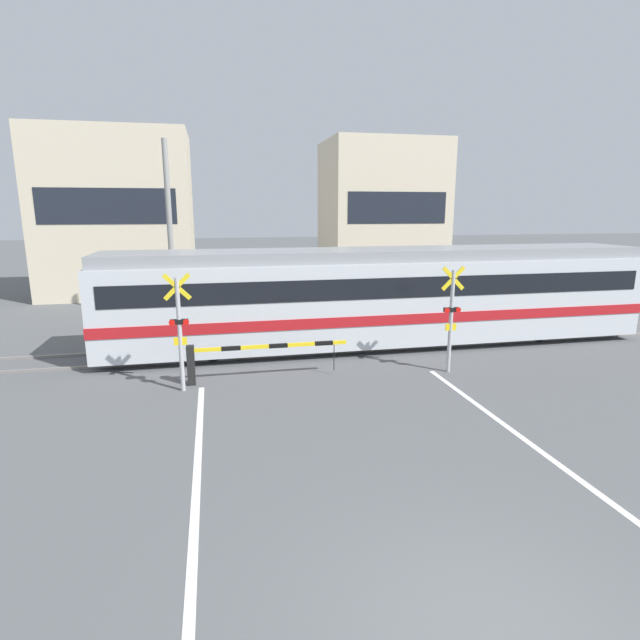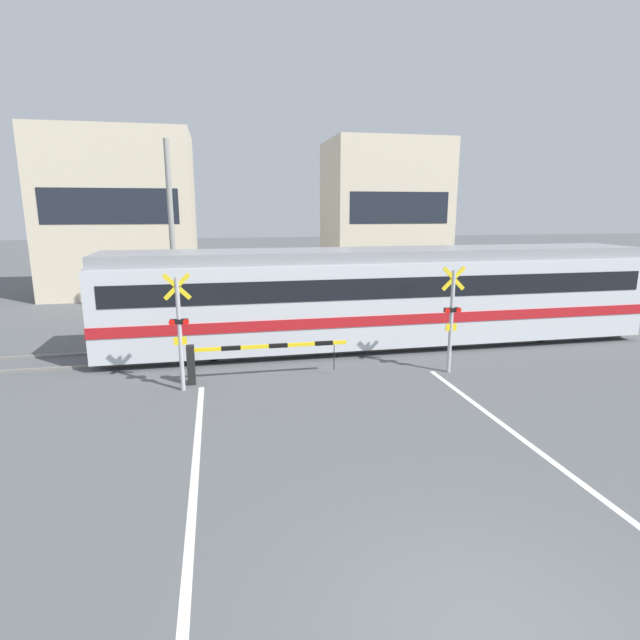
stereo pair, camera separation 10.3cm
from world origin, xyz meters
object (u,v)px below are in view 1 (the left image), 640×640
at_px(crossing_barrier_near, 236,355).
at_px(crossing_barrier_far, 346,308).
at_px(crossing_signal_right, 451,315).
at_px(crossing_signal_left, 180,327).
at_px(commuter_train, 381,294).

distance_m(crossing_barrier_near, crossing_barrier_far, 7.26).
bearing_deg(crossing_signal_right, crossing_signal_left, 180.00).
relative_size(crossing_barrier_far, crossing_signal_left, 1.42).
height_order(crossing_signal_left, crossing_signal_right, same).
bearing_deg(commuter_train, crossing_barrier_far, 98.32).
relative_size(commuter_train, crossing_signal_left, 5.99).
xyz_separation_m(crossing_barrier_far, crossing_signal_right, (1.39, -6.08, 0.92)).
relative_size(crossing_barrier_near, crossing_barrier_far, 1.00).
height_order(crossing_barrier_near, crossing_barrier_far, same).
height_order(commuter_train, crossing_barrier_near, commuter_train).
bearing_deg(crossing_signal_right, crossing_barrier_far, 102.86).
xyz_separation_m(crossing_signal_left, crossing_signal_right, (7.33, 0.00, 0.00)).
height_order(crossing_barrier_near, crossing_signal_right, crossing_signal_right).
relative_size(crossing_signal_left, crossing_signal_right, 1.00).
relative_size(commuter_train, crossing_barrier_far, 4.20).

